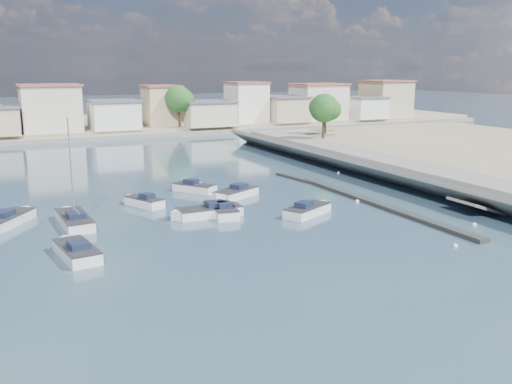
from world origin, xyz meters
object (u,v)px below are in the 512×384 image
Objects in this scene: motorboat_d at (234,194)px; motorboat_f at (143,202)px; motorboat_c at (206,212)px; motorboat_a at (76,251)px; sailboat at (74,219)px; motorboat_g at (197,188)px; motorboat_b at (223,210)px; motorboat_h at (309,210)px; motorboat_e at (10,219)px.

motorboat_d and motorboat_f have the same top height.
motorboat_a is at bearing -151.90° from motorboat_c.
motorboat_d is at bearing 12.32° from sailboat.
motorboat_c and motorboat_g have the same top height.
motorboat_a and motorboat_f have the same top height.
motorboat_d is at bearing 58.39° from motorboat_b.
motorboat_f is at bearing 123.05° from motorboat_c.
motorboat_a is 1.09× the size of motorboat_h.
motorboat_a and motorboat_c have the same top height.
sailboat is (-13.26, -7.53, 0.03)m from motorboat_g.
motorboat_a is 1.08× the size of motorboat_d.
motorboat_a is 1.27× the size of motorboat_g.
motorboat_b is at bearing 155.58° from motorboat_h.
motorboat_e and motorboat_f have the same top height.
motorboat_c is 0.70× the size of sailboat.
motorboat_f is (11.52, 1.36, -0.00)m from motorboat_e.
motorboat_b is 17.72m from motorboat_e.
motorboat_b is 12.49m from sailboat.
motorboat_e and motorboat_h have the same top height.
motorboat_e is at bearing -164.46° from motorboat_g.
motorboat_b is 1.56m from motorboat_c.
motorboat_e is (-15.51, 4.78, -0.00)m from motorboat_c.
motorboat_f is (-4.00, 6.14, -0.00)m from motorboat_c.
motorboat_b is 0.85× the size of motorboat_c.
motorboat_c is 1.42× the size of motorboat_f.
motorboat_h is (23.98, -7.89, 0.00)m from motorboat_e.
motorboat_b is at bearing 25.33° from motorboat_a.
motorboat_f is at bearing 58.03° from motorboat_a.
sailboat reaches higher than motorboat_h.
sailboat reaches higher than motorboat_c.
motorboat_e is at bearing 161.79° from motorboat_h.
motorboat_d is 1.00× the size of motorboat_h.
motorboat_a is 0.65× the size of sailboat.
motorboat_h is at bearing -36.59° from motorboat_f.
motorboat_f is 0.82× the size of motorboat_h.
motorboat_c is at bearing -17.12° from motorboat_e.
motorboat_a is 1.03× the size of motorboat_e.
motorboat_b and motorboat_c have the same top height.
motorboat_a is at bearing -154.67° from motorboat_b.
motorboat_g is (6.54, 3.66, 0.00)m from motorboat_f.
sailboat is at bearing 83.18° from motorboat_a.
sailboat is at bearing -27.68° from motorboat_e.
motorboat_f is 15.52m from motorboat_h.
motorboat_g is (14.28, 16.07, 0.00)m from motorboat_a.
motorboat_d is at bearing 111.13° from motorboat_h.
motorboat_f is 7.49m from motorboat_g.
motorboat_d is at bearing -58.35° from motorboat_g.
motorboat_a is 13.31m from motorboat_c.
sailboat is (-15.78, -3.45, 0.03)m from motorboat_d.
motorboat_b and motorboat_f have the same top height.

